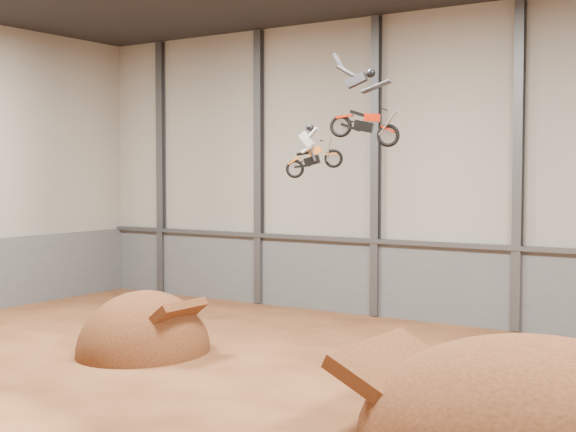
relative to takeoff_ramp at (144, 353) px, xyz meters
The scene contains 11 objects.
floor 7.75m from the takeoff_ramp, 24.60° to the right, with size 40.00×40.00×0.00m, color #512A15.
back_wall 15.40m from the takeoff_ramp, 59.08° to the left, with size 40.00×0.10×14.00m, color #9D978B.
lower_band_back 13.75m from the takeoff_ramp, 58.86° to the left, with size 39.80×0.18×3.50m, color #5A5D63.
steel_rail 13.97m from the takeoff_ramp, 58.54° to the left, with size 39.80×0.35×0.20m, color #47494F.
steel_column_0 16.59m from the takeoff_ramp, 129.73° to the left, with size 0.40×0.36×13.90m, color #47494F.
steel_column_1 13.84m from the takeoff_ramp, 104.30° to the left, with size 0.40×0.36×13.90m, color #47494F.
steel_column_2 14.03m from the takeoff_ramp, 72.19° to the left, with size 0.40×0.36×13.90m, color #47494F.
steel_column_3 17.05m from the takeoff_ramp, 48.10° to the left, with size 0.40×0.36×13.90m, color #47494F.
takeoff_ramp is the anchor object (origin of this frame).
fmx_rider_a 10.43m from the takeoff_ramp, ahead, with size 1.92×0.73×1.74m, color orange, non-canonical shape.
fmx_rider_b 12.55m from the takeoff_ramp, ahead, with size 3.02×0.86×2.59m, color #B91C06, non-canonical shape.
Camera 1 is at (13.72, -18.56, 6.67)m, focal length 50.00 mm.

